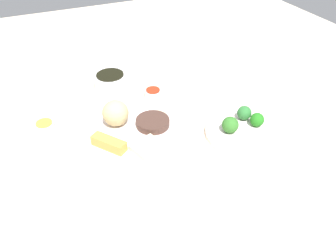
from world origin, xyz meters
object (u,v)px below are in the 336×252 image
object	(u,v)px
broccoli_plate	(247,133)
sauce_ramekin_hot_mustard	(45,127)
soy_sauce_bowl	(111,81)
sauce_ramekin_sweet_and_sour	(153,93)
main_plate	(132,138)

from	to	relation	value
broccoli_plate	sauce_ramekin_hot_mustard	distance (m)	0.54
broccoli_plate	soy_sauce_bowl	bearing A→B (deg)	33.35
soy_sauce_bowl	sauce_ramekin_hot_mustard	distance (m)	0.27
soy_sauce_bowl	sauce_ramekin_sweet_and_sour	bearing A→B (deg)	-137.04
sauce_ramekin_hot_mustard	soy_sauce_bowl	bearing A→B (deg)	-56.86
soy_sauce_bowl	sauce_ramekin_hot_mustard	world-z (taller)	soy_sauce_bowl
broccoli_plate	sauce_ramekin_sweet_and_sour	distance (m)	0.32
main_plate	broccoli_plate	xyz separation A→B (m)	(-0.10, -0.28, -0.00)
main_plate	sauce_ramekin_hot_mustard	distance (m)	0.24
soy_sauce_bowl	sauce_ramekin_hot_mustard	xyz separation A→B (m)	(-0.15, 0.23, -0.01)
soy_sauce_bowl	sauce_ramekin_sweet_and_sour	xyz separation A→B (m)	(-0.11, -0.10, -0.01)
main_plate	soy_sauce_bowl	distance (m)	0.29
main_plate	broccoli_plate	size ratio (longest dim) A/B	1.21
main_plate	broccoli_plate	bearing A→B (deg)	-109.63
main_plate	sauce_ramekin_sweet_and_sour	xyz separation A→B (m)	(0.18, -0.13, 0.00)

